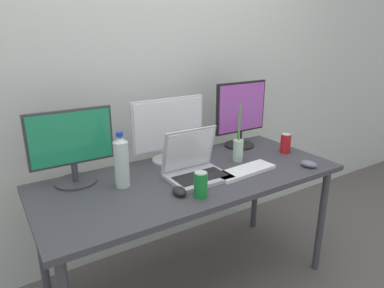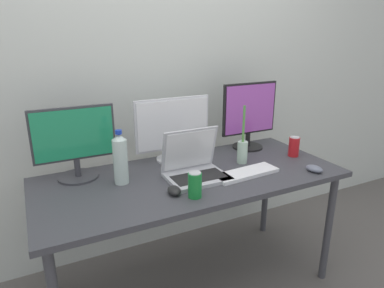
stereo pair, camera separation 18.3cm
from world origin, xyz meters
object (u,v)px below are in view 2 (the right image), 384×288
Objects in this scene: mouse_by_laptop at (174,190)px; water_bottle at (120,159)px; soda_can_near_keyboard at (294,147)px; bamboo_vase at (242,150)px; soda_can_by_laptop at (195,185)px; monitor_center at (173,129)px; work_desk at (192,185)px; monitor_right at (249,114)px; keyboard_main at (246,173)px; mouse_by_keyboard at (314,169)px; laptop_silver at (194,167)px; monitor_left at (75,141)px.

water_bottle reaches higher than mouse_by_laptop.
bamboo_vase is (-0.36, 0.05, 0.02)m from soda_can_near_keyboard.
water_bottle is at bearing 130.80° from soda_can_by_laptop.
soda_can_near_keyboard is at bearing -4.44° from water_bottle.
monitor_center is 3.73× the size of soda_can_by_laptop.
work_desk is 0.43m from water_bottle.
monitor_center reaches higher than soda_can_near_keyboard.
monitor_right is (0.55, 0.25, 0.30)m from work_desk.
monitor_right is 4.69× the size of mouse_by_laptop.
mouse_by_keyboard is (0.37, -0.14, 0.01)m from keyboard_main.
water_bottle is 2.27× the size of soda_can_by_laptop.
monitor_right is 1.17× the size of keyboard_main.
mouse_by_laptop is at bearing -136.82° from work_desk.
soda_can_by_laptop is (-0.10, -0.24, 0.13)m from work_desk.
water_bottle is at bearing -168.97° from monitor_right.
work_desk is 0.13m from laptop_silver.
work_desk is 0.31m from keyboard_main.
water_bottle reaches higher than work_desk.
work_desk is 0.70m from mouse_by_keyboard.
water_bottle is 0.82× the size of bamboo_vase.
work_desk is at bearing 66.60° from soda_can_by_laptop.
soda_can_near_keyboard is (0.71, -0.01, 0.13)m from work_desk.
monitor_left is 0.96× the size of monitor_right.
mouse_by_keyboard is 0.74m from soda_can_by_laptop.
monitor_left is 3.37× the size of soda_can_near_keyboard.
soda_can_near_keyboard is at bearing 10.84° from keyboard_main.
soda_can_by_laptop is (-0.65, -0.49, -0.17)m from monitor_right.
mouse_by_keyboard is at bearing -80.17° from monitor_right.
laptop_silver is at bearing 145.17° from mouse_by_keyboard.
soda_can_by_laptop is 0.54m from bamboo_vase.
water_bottle is (-0.37, -0.19, -0.07)m from monitor_center.
monitor_center is 1.64× the size of water_bottle.
work_desk is 4.43× the size of keyboard_main.
mouse_by_keyboard is 0.78× the size of soda_can_near_keyboard.
mouse_by_laptop is (-0.82, 0.10, 0.00)m from mouse_by_keyboard.
monitor_left is 1.13× the size of keyboard_main.
monitor_right is 3.50× the size of soda_can_near_keyboard.
laptop_silver reaches higher than work_desk.
bamboo_vase is at bearing -32.30° from monitor_center.
monitor_center is 4.79× the size of mouse_by_keyboard.
laptop_silver reaches higher than mouse_by_laptop.
monitor_right reaches higher than mouse_by_laptop.
keyboard_main is (0.27, -0.13, 0.07)m from work_desk.
mouse_by_laptop reaches higher than keyboard_main.
soda_can_by_laptop is at bearing -38.94° from mouse_by_laptop.
mouse_by_keyboard is 0.27m from soda_can_near_keyboard.
water_bottle is at bearing 147.15° from mouse_by_keyboard.
monitor_right is at bearing 121.92° from soda_can_near_keyboard.
water_bottle is at bearing 165.13° from laptop_silver.
laptop_silver is (-0.00, -0.29, -0.14)m from monitor_center.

